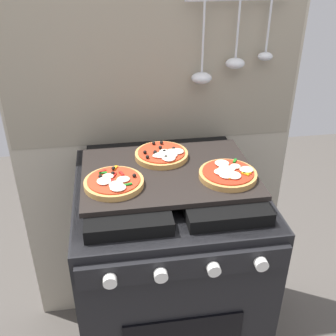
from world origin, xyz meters
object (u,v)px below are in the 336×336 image
(pizza_left, at_px, (114,182))
(pizza_right, at_px, (228,174))
(baking_tray, at_px, (168,173))
(pizza_center, at_px, (162,154))
(stove, at_px, (168,279))

(pizza_left, bearing_deg, pizza_right, -0.49)
(baking_tray, distance_m, pizza_center, 0.09)
(baking_tray, bearing_deg, pizza_left, -159.14)
(pizza_right, bearing_deg, pizza_left, 179.51)
(stove, distance_m, pizza_right, 0.51)
(stove, distance_m, baking_tray, 0.46)
(pizza_left, xyz_separation_m, pizza_center, (0.17, 0.15, 0.00))
(baking_tray, height_order, pizza_right, pizza_right)
(stove, relative_size, pizza_right, 5.08)
(pizza_right, height_order, pizza_center, pizza_center)
(baking_tray, height_order, pizza_center, pizza_center)
(pizza_right, bearing_deg, stove, 159.18)
(pizza_left, bearing_deg, pizza_center, 42.67)
(baking_tray, bearing_deg, pizza_right, -21.28)
(pizza_left, bearing_deg, stove, 20.38)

